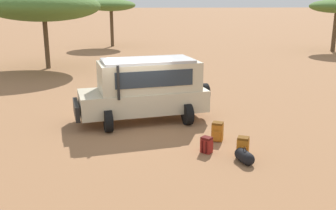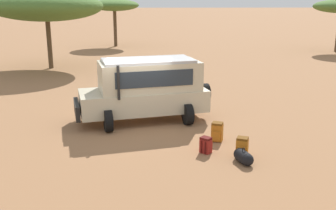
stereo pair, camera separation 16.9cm
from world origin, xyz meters
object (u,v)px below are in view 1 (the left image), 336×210
Objects in this scene: safari_vehicle at (146,88)px; acacia_tree_far_left at (43,6)px; duffel_bag_low_black_case at (244,157)px; acacia_tree_left_mid at (111,5)px; backpack_beside_front_wheel at (243,147)px; backpack_near_rear_wheel at (207,145)px; backpack_cluster_center at (217,132)px.

acacia_tree_far_left is (-6.84, 11.96, 2.83)m from safari_vehicle.
acacia_tree_left_mid is (-6.59, 28.35, 3.72)m from duffel_bag_low_black_case.
acacia_tree_left_mid is (-6.66, 27.81, 3.62)m from backpack_beside_front_wheel.
backpack_near_rear_wheel is at bearing -60.48° from safari_vehicle.
safari_vehicle is 9.23× the size of backpack_beside_front_wheel.
acacia_tree_left_mid is at bearing 98.55° from safari_vehicle.
duffel_bag_low_black_case is at bearing -55.14° from safari_vehicle.
backpack_beside_front_wheel is 1.43m from backpack_cluster_center.
backpack_beside_front_wheel is at bearing -66.20° from backpack_cluster_center.
backpack_near_rear_wheel is 0.11× the size of acacia_tree_left_mid.
safari_vehicle is 3.58m from backpack_cluster_center.
duffel_bag_low_black_case is at bearing -38.63° from backpack_near_rear_wheel.
acacia_tree_far_left is at bearing 121.16° from duffel_bag_low_black_case.
safari_vehicle is 8.40× the size of backpack_cluster_center.
backpack_cluster_center is 17.54m from acacia_tree_far_left.
duffel_bag_low_black_case is (1.02, -0.81, -0.06)m from backpack_near_rear_wheel.
duffel_bag_low_black_case is 0.17× the size of acacia_tree_left_mid.
acacia_tree_far_left is at bearing 122.91° from backpack_cluster_center.
safari_vehicle is at bearing 135.57° from backpack_cluster_center.
safari_vehicle is 4.91m from backpack_beside_front_wheel.
backpack_cluster_center is at bearing -77.07° from acacia_tree_left_mid.
acacia_tree_far_left reaches higher than duffel_bag_low_black_case.
backpack_near_rear_wheel is 1.30m from duffel_bag_low_black_case.
backpack_cluster_center is 1.93m from duffel_bag_low_black_case.
backpack_beside_front_wheel is (3.04, -3.72, -1.01)m from safari_vehicle.
acacia_tree_left_mid reaches higher than backpack_cluster_center.
duffel_bag_low_black_case is at bearing -74.62° from backpack_cluster_center.
acacia_tree_left_mid reaches higher than backpack_beside_front_wheel.
safari_vehicle is 14.07m from acacia_tree_far_left.
acacia_tree_far_left is (-9.30, 14.37, 3.80)m from backpack_cluster_center.
backpack_cluster_center is 0.14× the size of acacia_tree_left_mid.
backpack_beside_front_wheel is at bearing -57.79° from acacia_tree_far_left.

